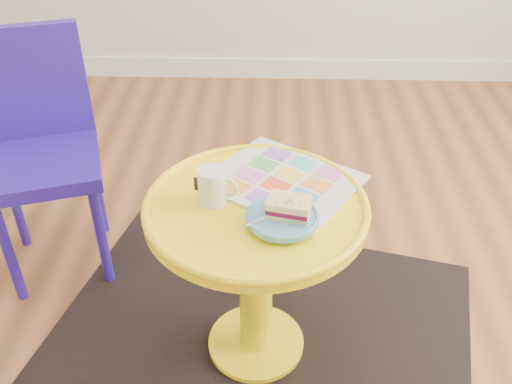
{
  "coord_description": "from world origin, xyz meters",
  "views": [
    {
      "loc": [
        -0.02,
        -1.21,
        1.44
      ],
      "look_at": [
        -0.05,
        -0.03,
        0.6
      ],
      "focal_mm": 40.0,
      "sensor_mm": 36.0,
      "label": 1
    }
  ],
  "objects_px": {
    "side_table": "(256,250)",
    "newspaper": "(283,181)",
    "plate": "(282,218)",
    "mug": "(213,185)",
    "chair": "(39,140)"
  },
  "relations": [
    {
      "from": "newspaper",
      "to": "plate",
      "type": "distance_m",
      "value": 0.19
    },
    {
      "from": "newspaper",
      "to": "plate",
      "type": "relative_size",
      "value": 2.09
    },
    {
      "from": "side_table",
      "to": "chair",
      "type": "height_order",
      "value": "chair"
    },
    {
      "from": "chair",
      "to": "plate",
      "type": "xyz_separation_m",
      "value": [
        0.8,
        -0.51,
        0.09
      ]
    },
    {
      "from": "side_table",
      "to": "mug",
      "type": "relative_size",
      "value": 5.53
    },
    {
      "from": "chair",
      "to": "mug",
      "type": "bearing_deg",
      "value": -51.8
    },
    {
      "from": "mug",
      "to": "plate",
      "type": "height_order",
      "value": "mug"
    },
    {
      "from": "newspaper",
      "to": "mug",
      "type": "distance_m",
      "value": 0.21
    },
    {
      "from": "chair",
      "to": "newspaper",
      "type": "xyz_separation_m",
      "value": [
        0.8,
        -0.33,
        0.08
      ]
    },
    {
      "from": "newspaper",
      "to": "mug",
      "type": "relative_size",
      "value": 3.52
    },
    {
      "from": "plate",
      "to": "newspaper",
      "type": "bearing_deg",
      "value": 88.96
    },
    {
      "from": "side_table",
      "to": "newspaper",
      "type": "distance_m",
      "value": 0.2
    },
    {
      "from": "chair",
      "to": "mug",
      "type": "xyz_separation_m",
      "value": [
        0.62,
        -0.42,
        0.13
      ]
    },
    {
      "from": "chair",
      "to": "plate",
      "type": "bearing_deg",
      "value": -50.18
    },
    {
      "from": "plate",
      "to": "chair",
      "type": "bearing_deg",
      "value": 147.4
    }
  ]
}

